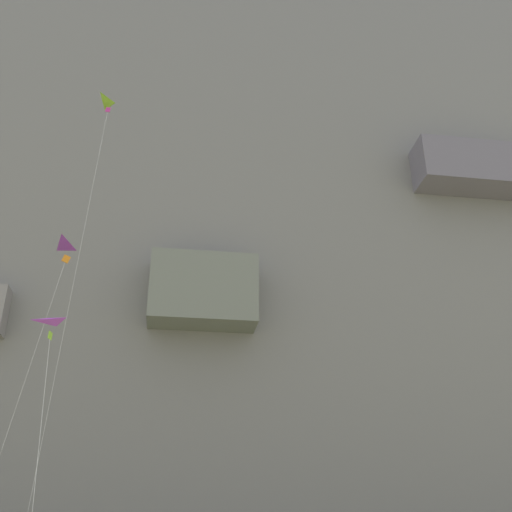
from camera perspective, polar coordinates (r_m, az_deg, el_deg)
The scene contains 4 objects.
cliff_face at distance 74.30m, azimuth -5.21°, elevation 2.13°, with size 180.00×27.31×77.17m.
kite_delta_mid_center at distance 24.19m, azimuth -18.44°, elevation -8.22°, with size 1.44×2.83×11.15m.
kite_delta_far_left at distance 41.88m, azimuth -16.69°, elevation -0.62°, with size 4.06×4.00×21.38m.
kite_delta_low_left at distance 44.58m, azimuth -13.40°, elevation 12.00°, with size 2.30×2.24×32.05m.
Camera 1 is at (-2.50, -8.40, 3.69)m, focal length 42.82 mm.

